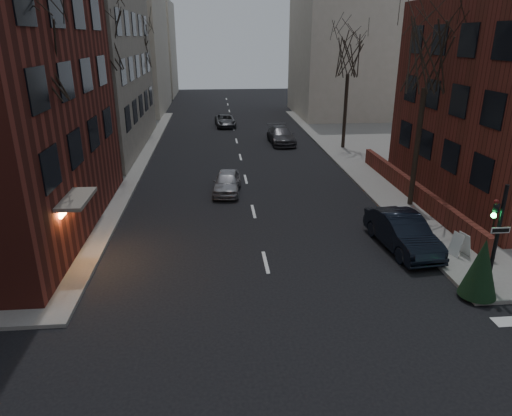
{
  "coord_description": "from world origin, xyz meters",
  "views": [
    {
      "loc": [
        -1.97,
        -5.07,
        8.92
      ],
      "look_at": [
        -0.3,
        13.22,
        2.0
      ],
      "focal_mm": 32.0,
      "sensor_mm": 36.0,
      "label": 1
    }
  ],
  "objects_px": {
    "tree_left_b": "(101,37)",
    "car_lane_gray": "(281,135)",
    "evergreen_shrub": "(481,268)",
    "traffic_signal": "(494,244)",
    "tree_right_a": "(429,56)",
    "streetlamp_far": "(150,87)",
    "tree_left_c": "(137,47)",
    "parked_sedan": "(403,232)",
    "sandwich_board": "(460,244)",
    "streetlamp_near": "(106,123)",
    "tree_left_a": "(32,49)",
    "car_lane_silver": "(227,182)",
    "car_lane_far": "(225,121)",
    "tree_right_b": "(349,55)"
  },
  "relations": [
    {
      "from": "tree_right_a",
      "to": "streetlamp_far",
      "type": "xyz_separation_m",
      "value": [
        -17.0,
        24.0,
        -3.79
      ]
    },
    {
      "from": "tree_left_c",
      "to": "tree_right_b",
      "type": "relative_size",
      "value": 1.06
    },
    {
      "from": "tree_right_b",
      "to": "sandwich_board",
      "type": "distance_m",
      "value": 21.5
    },
    {
      "from": "car_lane_silver",
      "to": "car_lane_far",
      "type": "relative_size",
      "value": 0.9
    },
    {
      "from": "tree_left_a",
      "to": "evergreen_shrub",
      "type": "height_order",
      "value": "tree_left_a"
    },
    {
      "from": "car_lane_gray",
      "to": "sandwich_board",
      "type": "height_order",
      "value": "car_lane_gray"
    },
    {
      "from": "tree_right_a",
      "to": "sandwich_board",
      "type": "relative_size",
      "value": 9.67
    },
    {
      "from": "evergreen_shrub",
      "to": "traffic_signal",
      "type": "bearing_deg",
      "value": 37.82
    },
    {
      "from": "sandwich_board",
      "to": "car_lane_silver",
      "type": "bearing_deg",
      "value": 122.51
    },
    {
      "from": "traffic_signal",
      "to": "sandwich_board",
      "type": "distance_m",
      "value": 2.96
    },
    {
      "from": "tree_left_b",
      "to": "streetlamp_near",
      "type": "distance_m",
      "value": 6.18
    },
    {
      "from": "streetlamp_near",
      "to": "car_lane_gray",
      "type": "bearing_deg",
      "value": 46.12
    },
    {
      "from": "tree_right_b",
      "to": "tree_left_c",
      "type": "bearing_deg",
      "value": 155.56
    },
    {
      "from": "tree_left_b",
      "to": "car_lane_gray",
      "type": "distance_m",
      "value": 17.37
    },
    {
      "from": "traffic_signal",
      "to": "evergreen_shrub",
      "type": "distance_m",
      "value": 1.04
    },
    {
      "from": "tree_left_c",
      "to": "sandwich_board",
      "type": "xyz_separation_m",
      "value": [
        17.1,
        -28.35,
        -7.38
      ]
    },
    {
      "from": "tree_left_a",
      "to": "car_lane_silver",
      "type": "distance_m",
      "value": 13.09
    },
    {
      "from": "tree_left_c",
      "to": "car_lane_far",
      "type": "height_order",
      "value": "tree_left_c"
    },
    {
      "from": "traffic_signal",
      "to": "tree_left_c",
      "type": "height_order",
      "value": "tree_left_c"
    },
    {
      "from": "streetlamp_near",
      "to": "evergreen_shrub",
      "type": "height_order",
      "value": "streetlamp_near"
    },
    {
      "from": "tree_right_b",
      "to": "streetlamp_near",
      "type": "distance_m",
      "value": 20.01
    },
    {
      "from": "car_lane_gray",
      "to": "streetlamp_near",
      "type": "bearing_deg",
      "value": -136.43
    },
    {
      "from": "parked_sedan",
      "to": "car_lane_silver",
      "type": "relative_size",
      "value": 1.23
    },
    {
      "from": "streetlamp_far",
      "to": "parked_sedan",
      "type": "xyz_separation_m",
      "value": [
        14.4,
        -29.2,
        -3.45
      ]
    },
    {
      "from": "tree_left_b",
      "to": "car_lane_far",
      "type": "relative_size",
      "value": 2.5
    },
    {
      "from": "tree_left_c",
      "to": "evergreen_shrub",
      "type": "height_order",
      "value": "tree_left_c"
    },
    {
      "from": "tree_left_a",
      "to": "tree_left_c",
      "type": "xyz_separation_m",
      "value": [
        0.0,
        26.0,
        -0.44
      ]
    },
    {
      "from": "tree_left_b",
      "to": "streetlamp_near",
      "type": "height_order",
      "value": "tree_left_b"
    },
    {
      "from": "parked_sedan",
      "to": "sandwich_board",
      "type": "height_order",
      "value": "parked_sedan"
    },
    {
      "from": "tree_left_c",
      "to": "car_lane_far",
      "type": "xyz_separation_m",
      "value": [
        8.0,
        3.26,
        -7.43
      ]
    },
    {
      "from": "tree_right_a",
      "to": "tree_right_b",
      "type": "relative_size",
      "value": 1.06
    },
    {
      "from": "tree_left_a",
      "to": "evergreen_shrub",
      "type": "bearing_deg",
      "value": -18.86
    },
    {
      "from": "tree_left_c",
      "to": "parked_sedan",
      "type": "bearing_deg",
      "value": -61.13
    },
    {
      "from": "tree_left_b",
      "to": "car_lane_silver",
      "type": "height_order",
      "value": "tree_left_b"
    },
    {
      "from": "tree_right_a",
      "to": "streetlamp_far",
      "type": "height_order",
      "value": "tree_right_a"
    },
    {
      "from": "traffic_signal",
      "to": "tree_left_b",
      "type": "relative_size",
      "value": 0.37
    },
    {
      "from": "traffic_signal",
      "to": "parked_sedan",
      "type": "height_order",
      "value": "traffic_signal"
    },
    {
      "from": "streetlamp_far",
      "to": "car_lane_gray",
      "type": "distance_m",
      "value": 14.62
    },
    {
      "from": "streetlamp_near",
      "to": "streetlamp_far",
      "type": "bearing_deg",
      "value": 90.0
    },
    {
      "from": "tree_left_b",
      "to": "streetlamp_far",
      "type": "height_order",
      "value": "tree_left_b"
    },
    {
      "from": "tree_right_a",
      "to": "streetlamp_near",
      "type": "xyz_separation_m",
      "value": [
        -17.0,
        4.0,
        -3.79
      ]
    },
    {
      "from": "car_lane_far",
      "to": "sandwich_board",
      "type": "relative_size",
      "value": 4.3
    },
    {
      "from": "car_lane_gray",
      "to": "car_lane_silver",
      "type": "bearing_deg",
      "value": -114.1
    },
    {
      "from": "traffic_signal",
      "to": "streetlamp_near",
      "type": "xyz_separation_m",
      "value": [
        -16.14,
        13.01,
        2.33
      ]
    },
    {
      "from": "tree_left_b",
      "to": "parked_sedan",
      "type": "bearing_deg",
      "value": -41.35
    },
    {
      "from": "tree_right_a",
      "to": "sandwich_board",
      "type": "height_order",
      "value": "tree_right_a"
    },
    {
      "from": "traffic_signal",
      "to": "car_lane_silver",
      "type": "distance_m",
      "value": 15.51
    },
    {
      "from": "car_lane_silver",
      "to": "car_lane_far",
      "type": "bearing_deg",
      "value": 94.91
    },
    {
      "from": "tree_left_c",
      "to": "car_lane_silver",
      "type": "height_order",
      "value": "tree_left_c"
    },
    {
      "from": "tree_left_b",
      "to": "sandwich_board",
      "type": "xyz_separation_m",
      "value": [
        17.1,
        -14.35,
        -8.26
      ]
    }
  ]
}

